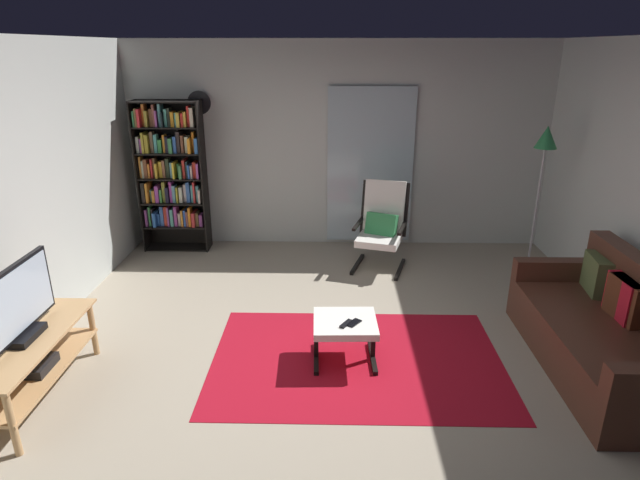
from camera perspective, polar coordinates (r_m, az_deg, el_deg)
ground_plane at (r=4.57m, az=2.07°, el=-12.90°), size 7.02×7.02×0.00m
wall_back at (r=6.83m, az=1.93°, el=10.14°), size 5.60×0.06×2.60m
glass_door_panel at (r=6.84m, az=5.47°, el=7.92°), size 1.10×0.01×2.00m
area_rug at (r=4.58m, az=4.02°, el=-12.85°), size 2.45×1.63×0.01m
tv_stand at (r=4.52m, az=-29.15°, el=-11.18°), size 0.52×1.30×0.51m
television at (r=4.33m, az=-30.10°, el=-6.25°), size 0.20×0.89×0.55m
bookshelf_near_tv at (r=6.91m, az=-15.88°, el=7.15°), size 0.83×0.30×1.90m
leather_sofa at (r=4.91m, az=28.96°, el=-8.92°), size 0.86×1.93×0.88m
lounge_armchair at (r=6.26m, az=6.74°, el=1.81°), size 0.72×0.78×1.02m
ottoman at (r=4.41m, az=2.74°, el=-9.45°), size 0.53×0.50×0.38m
tv_remote at (r=4.31m, az=2.84°, el=-9.08°), size 0.11×0.14×0.02m
cell_phone at (r=4.33m, az=3.70°, el=-8.98°), size 0.14×0.15×0.01m
floor_lamp_by_shelf at (r=6.29m, az=23.26°, el=8.97°), size 0.24×0.24×1.71m
wall_clock at (r=6.88m, az=-13.00°, el=14.35°), size 0.29×0.03×0.29m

